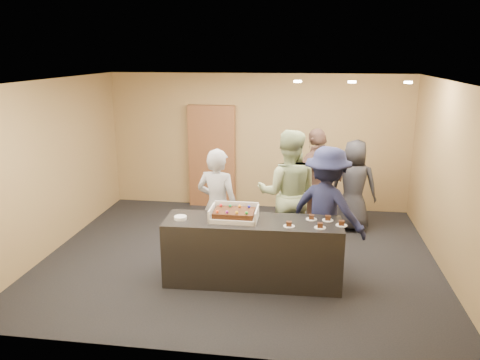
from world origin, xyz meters
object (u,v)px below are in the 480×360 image
(cake_box, at_px, (234,216))
(plate_stack, at_px, (180,218))
(serving_counter, at_px, (253,251))
(person_navy_man, at_px, (327,209))
(person_server_grey, at_px, (218,206))
(person_sage_man, at_px, (288,193))
(person_dark_suit, at_px, (354,185))
(person_brown_extra, at_px, (317,183))
(sheet_cake, at_px, (234,213))
(storage_cabinet, at_px, (212,157))

(cake_box, relative_size, plate_stack, 3.72)
(serving_counter, height_order, person_navy_man, person_navy_man)
(cake_box, xyz_separation_m, person_server_grey, (-0.34, 0.56, -0.07))
(person_sage_man, bearing_deg, person_dark_suit, -133.97)
(person_server_grey, relative_size, person_brown_extra, 0.93)
(cake_box, bearing_deg, person_server_grey, 121.36)
(sheet_cake, height_order, plate_stack, sheet_cake)
(sheet_cake, distance_m, person_sage_man, 1.24)
(storage_cabinet, height_order, sheet_cake, storage_cabinet)
(cake_box, bearing_deg, person_sage_man, 56.18)
(person_sage_man, bearing_deg, cake_box, 54.90)
(person_server_grey, bearing_deg, cake_box, 134.01)
(person_sage_man, distance_m, person_dark_suit, 1.65)
(person_server_grey, xyz_separation_m, person_sage_man, (1.02, 0.45, 0.11))
(serving_counter, xyz_separation_m, plate_stack, (-0.98, -0.09, 0.47))
(storage_cabinet, relative_size, person_navy_man, 1.14)
(person_server_grey, relative_size, person_navy_man, 0.96)
(person_sage_man, xyz_separation_m, person_navy_man, (0.58, -0.47, -0.08))
(person_sage_man, relative_size, person_dark_suit, 1.21)
(person_server_grey, bearing_deg, person_navy_man, -168.06)
(person_dark_suit, bearing_deg, serving_counter, 68.47)
(cake_box, distance_m, person_dark_suit, 2.85)
(person_sage_man, height_order, person_navy_man, person_sage_man)
(serving_counter, distance_m, person_server_grey, 0.94)
(plate_stack, distance_m, person_navy_man, 2.09)
(storage_cabinet, relative_size, sheet_cake, 3.83)
(person_sage_man, bearing_deg, sheet_cake, 55.50)
(person_sage_man, height_order, person_dark_suit, person_sage_man)
(plate_stack, bearing_deg, sheet_cake, 7.11)
(storage_cabinet, relative_size, person_server_grey, 1.18)
(person_navy_man, distance_m, person_dark_suit, 1.76)
(cake_box, relative_size, person_navy_man, 0.35)
(storage_cabinet, xyz_separation_m, person_server_grey, (0.62, -2.63, -0.16))
(plate_stack, height_order, person_navy_man, person_navy_man)
(cake_box, bearing_deg, person_dark_suit, 51.09)
(sheet_cake, distance_m, plate_stack, 0.74)
(serving_counter, xyz_separation_m, person_navy_man, (1.00, 0.57, 0.46))
(person_sage_man, bearing_deg, plate_stack, 37.47)
(serving_counter, bearing_deg, sheet_cake, 178.07)
(serving_counter, height_order, person_brown_extra, person_brown_extra)
(person_navy_man, bearing_deg, plate_stack, 47.18)
(person_server_grey, bearing_deg, storage_cabinet, -64.15)
(serving_counter, relative_size, person_brown_extra, 1.28)
(storage_cabinet, distance_m, person_dark_suit, 2.92)
(serving_counter, bearing_deg, person_navy_man, 27.51)
(person_navy_man, bearing_deg, person_dark_suit, -78.73)
(plate_stack, xyz_separation_m, person_brown_extra, (1.86, 1.96, 0.02))
(serving_counter, relative_size, person_sage_man, 1.21)
(serving_counter, relative_size, cake_box, 3.76)
(serving_counter, height_order, cake_box, cake_box)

